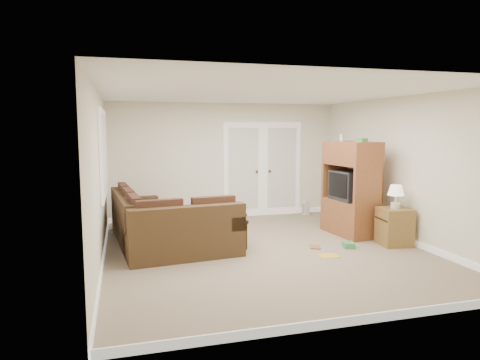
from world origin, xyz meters
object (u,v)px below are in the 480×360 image
object	(u,v)px
sectional_sofa	(159,227)
coffee_table	(222,227)
side_cabinet	(394,223)
tv_armoire	(350,188)

from	to	relation	value
sectional_sofa	coffee_table	bearing A→B (deg)	-5.23
sectional_sofa	coffee_table	size ratio (longest dim) A/B	2.34
side_cabinet	tv_armoire	bearing A→B (deg)	118.19
sectional_sofa	side_cabinet	distance (m)	3.94
sectional_sofa	tv_armoire	xyz separation A→B (m)	(3.47, -0.08, 0.54)
side_cabinet	coffee_table	bearing A→B (deg)	166.85
tv_armoire	sectional_sofa	bearing A→B (deg)	172.60
coffee_table	tv_armoire	bearing A→B (deg)	-2.54
coffee_table	tv_armoire	distance (m)	2.47
tv_armoire	side_cabinet	xyz separation A→B (m)	(0.35, -0.86, -0.50)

